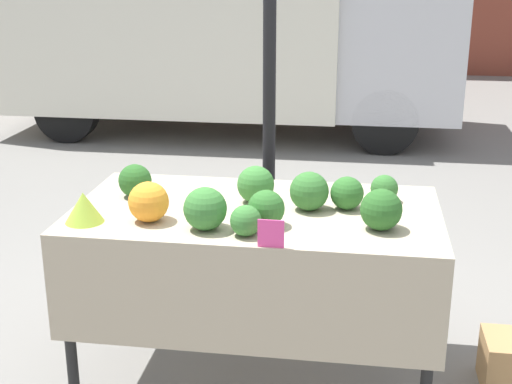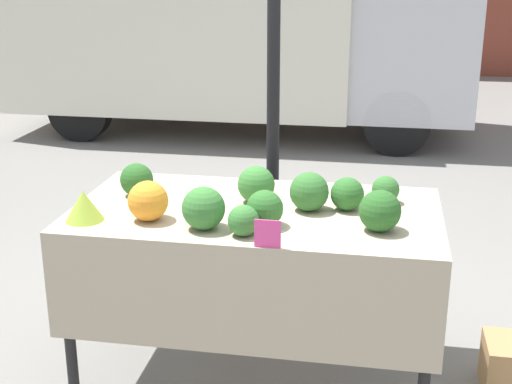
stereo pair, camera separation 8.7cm
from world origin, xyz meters
name	(u,v)px [view 2 (the right image)]	position (x,y,z in m)	size (l,w,h in m)	color
ground_plane	(256,369)	(0.00, 0.00, 0.00)	(40.00, 40.00, 0.00)	gray
tent_pole	(273,112)	(-0.04, 0.76, 1.12)	(0.07, 0.07, 2.25)	black
parked_truck	(228,4)	(-1.22, 5.01, 1.43)	(5.00, 1.98, 2.72)	silver
market_table	(253,235)	(0.00, -0.07, 0.73)	(1.66, 0.90, 0.83)	tan
orange_cauliflower	(148,201)	(-0.43, -0.23, 0.92)	(0.18, 0.18, 0.18)	orange
romanesco_head	(84,206)	(-0.71, -0.28, 0.90)	(0.17, 0.17, 0.13)	#93B238
broccoli_head_0	(380,211)	(0.55, -0.18, 0.92)	(0.18, 0.18, 0.18)	#285B23
broccoli_head_1	(204,208)	(-0.17, -0.29, 0.93)	(0.18, 0.18, 0.18)	#387533
broccoli_head_2	(386,190)	(0.58, 0.19, 0.90)	(0.13, 0.13, 0.13)	#336B2D
broccoli_head_3	(256,184)	(-0.02, 0.09, 0.92)	(0.17, 0.17, 0.17)	#387533
broccoli_head_4	(347,194)	(0.41, 0.06, 0.91)	(0.15, 0.15, 0.15)	#2D6628
broccoli_head_5	(243,221)	(0.01, -0.33, 0.90)	(0.13, 0.13, 0.13)	#387533
broccoli_head_6	(309,192)	(0.24, 0.02, 0.92)	(0.18, 0.18, 0.18)	#336B2D
broccoli_head_7	(265,209)	(0.07, -0.21, 0.91)	(0.16, 0.16, 0.16)	#2D6628
broccoli_head_8	(137,180)	(-0.59, 0.09, 0.91)	(0.16, 0.16, 0.16)	#285B23
price_sign	(268,234)	(0.12, -0.44, 0.89)	(0.11, 0.01, 0.12)	#EF4793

